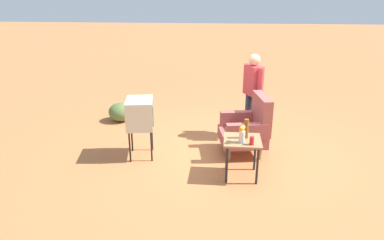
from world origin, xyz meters
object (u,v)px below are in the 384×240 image
(side_table, at_px, (242,145))
(person_standing, at_px, (253,91))
(armchair, at_px, (248,127))
(bottle_tall_amber, at_px, (246,129))
(tv_on_stand, at_px, (140,114))
(flower_vase, at_px, (242,133))
(soda_can_red, at_px, (252,141))

(side_table, relative_size, person_standing, 0.38)
(side_table, bearing_deg, armchair, 170.54)
(bottle_tall_amber, bearing_deg, person_standing, 173.07)
(side_table, bearing_deg, tv_on_stand, -108.00)
(side_table, relative_size, flower_vase, 2.33)
(tv_on_stand, height_order, person_standing, person_standing)
(armchair, xyz_separation_m, soda_can_red, (1.02, -0.02, 0.18))
(soda_can_red, bearing_deg, tv_on_stand, -111.79)
(soda_can_red, bearing_deg, bottle_tall_amber, -163.79)
(side_table, bearing_deg, person_standing, 171.60)
(bottle_tall_amber, bearing_deg, side_table, -36.42)
(armchair, relative_size, tv_on_stand, 1.03)
(tv_on_stand, xyz_separation_m, person_standing, (-1.10, 1.95, 0.16))
(armchair, height_order, flower_vase, armchair)
(bottle_tall_amber, bearing_deg, soda_can_red, 16.21)
(tv_on_stand, bearing_deg, flower_vase, 68.40)
(armchair, height_order, bottle_tall_amber, armchair)
(soda_can_red, xyz_separation_m, flower_vase, (-0.06, -0.14, 0.09))
(tv_on_stand, height_order, flower_vase, tv_on_stand)
(armchair, bearing_deg, person_standing, 172.72)
(tv_on_stand, relative_size, soda_can_red, 8.44)
(armchair, bearing_deg, soda_can_red, -0.99)
(tv_on_stand, distance_m, bottle_tall_amber, 1.82)
(armchair, distance_m, soda_can_red, 1.04)
(side_table, xyz_separation_m, soda_can_red, (0.18, 0.12, 0.15))
(side_table, xyz_separation_m, flower_vase, (0.11, -0.02, 0.24))
(tv_on_stand, height_order, soda_can_red, tv_on_stand)
(tv_on_stand, distance_m, flower_vase, 1.81)
(person_standing, relative_size, flower_vase, 6.19)
(person_standing, bearing_deg, flower_vase, -8.39)
(person_standing, height_order, flower_vase, person_standing)
(side_table, relative_size, soda_can_red, 5.07)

